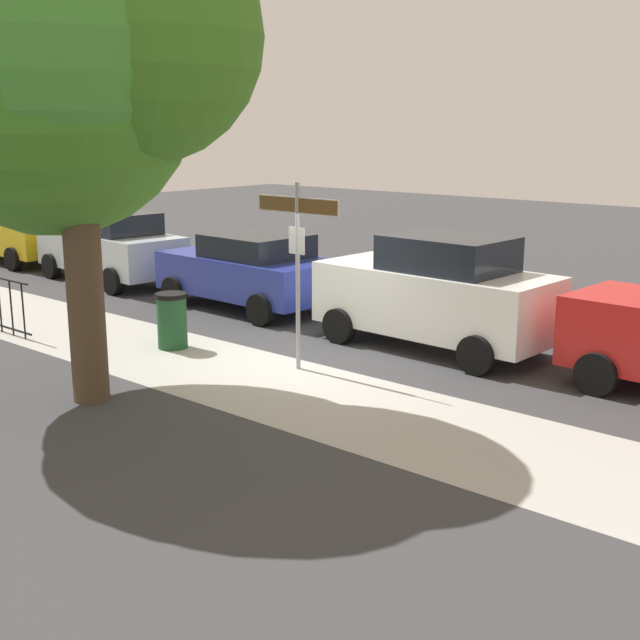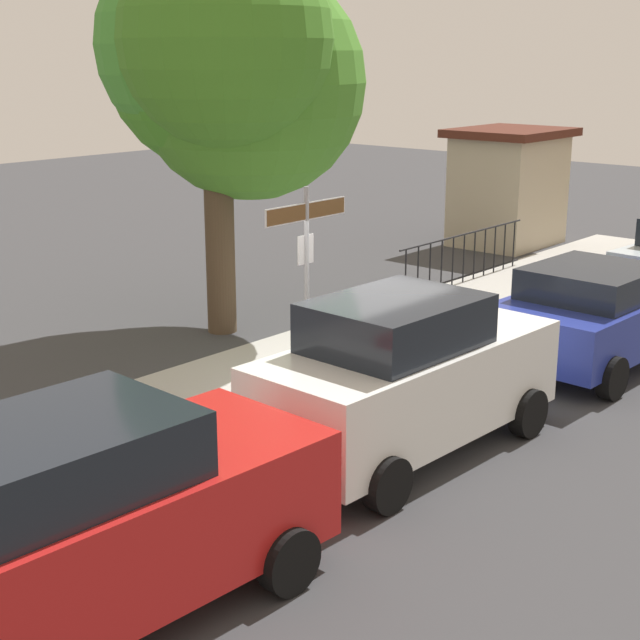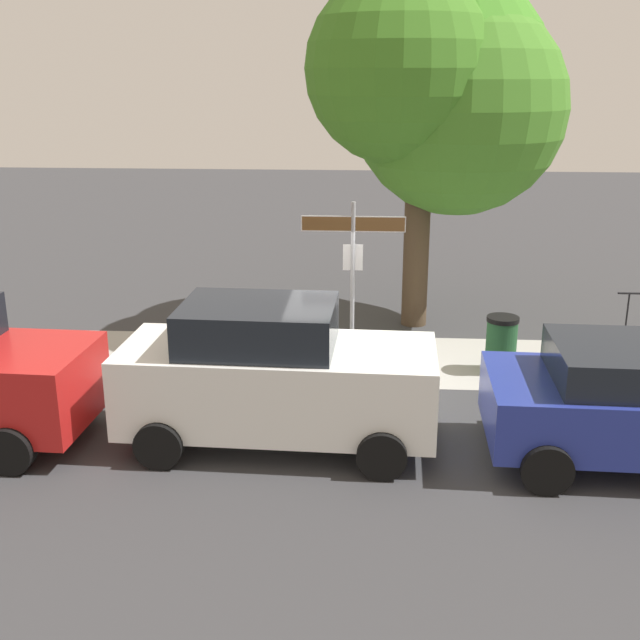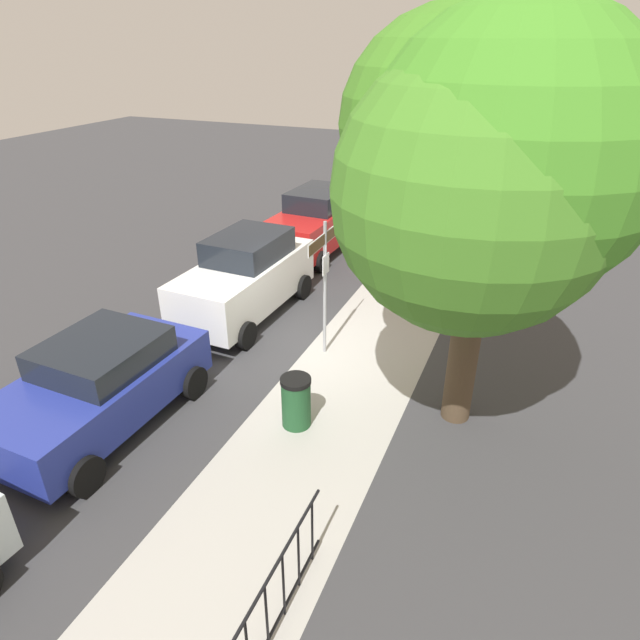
# 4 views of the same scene
# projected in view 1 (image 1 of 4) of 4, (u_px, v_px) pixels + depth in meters

# --- Properties ---
(ground_plane) EXTENTS (60.00, 60.00, 0.00)m
(ground_plane) POSITION_uv_depth(u_px,v_px,m) (303.00, 360.00, 13.95)
(ground_plane) COLOR #38383A
(sidewalk_strip) EXTENTS (24.00, 2.60, 0.00)m
(sidewalk_strip) POSITION_uv_depth(u_px,v_px,m) (165.00, 355.00, 14.27)
(sidewalk_strip) COLOR #A9A7A0
(sidewalk_strip) RESTS_ON ground_plane
(street_sign) EXTENTS (1.66, 0.07, 2.98)m
(street_sign) POSITION_uv_depth(u_px,v_px,m) (298.00, 239.00, 13.01)
(street_sign) COLOR #9EA0A5
(street_sign) RESTS_ON ground_plane
(shade_tree) EXTENTS (4.85, 4.74, 6.79)m
(shade_tree) POSITION_uv_depth(u_px,v_px,m) (60.00, 59.00, 11.08)
(shade_tree) COLOR #4B3A29
(shade_tree) RESTS_ON ground_plane
(car_white) EXTENTS (4.28, 2.05, 2.01)m
(car_white) POSITION_uv_depth(u_px,v_px,m) (437.00, 293.00, 14.46)
(car_white) COLOR white
(car_white) RESTS_ON ground_plane
(car_blue) EXTENTS (4.07, 2.25, 1.61)m
(car_blue) POSITION_uv_depth(u_px,v_px,m) (251.00, 270.00, 17.72)
(car_blue) COLOR navy
(car_blue) RESTS_ON ground_plane
(car_silver) EXTENTS (4.48, 2.19, 1.76)m
(car_silver) POSITION_uv_depth(u_px,v_px,m) (111.00, 246.00, 20.67)
(car_silver) COLOR silver
(car_silver) RESTS_ON ground_plane
(car_yellow) EXTENTS (4.52, 2.17, 2.16)m
(car_yellow) POSITION_uv_depth(u_px,v_px,m) (16.00, 224.00, 23.83)
(car_yellow) COLOR gold
(car_yellow) RESTS_ON ground_plane
(trash_bin) EXTENTS (0.55, 0.55, 0.98)m
(trash_bin) POSITION_uv_depth(u_px,v_px,m) (172.00, 320.00, 14.63)
(trash_bin) COLOR #1E4C28
(trash_bin) RESTS_ON ground_plane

